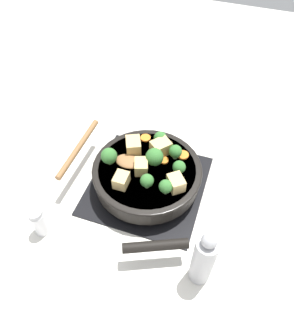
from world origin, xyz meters
TOP-DOWN VIEW (x-y plane):
  - ground_plane at (0.00, 0.00)m, footprint 2.40×2.40m
  - front_burner_grate at (0.00, 0.00)m, footprint 0.31×0.31m
  - skillet_pan at (0.00, -0.00)m, footprint 0.30×0.38m
  - wooden_spoon at (-0.13, 0.00)m, footprint 0.19×0.22m
  - tofu_cube_center_large at (0.02, 0.06)m, footprint 0.06×0.06m
  - tofu_cube_near_handle at (-0.05, 0.05)m, footprint 0.06×0.06m
  - tofu_cube_east_chunk at (-0.01, -0.01)m, footprint 0.05×0.05m
  - tofu_cube_west_chunk at (-0.04, -0.07)m, footprint 0.03×0.04m
  - tofu_cube_back_piece at (0.09, -0.04)m, footprint 0.05×0.06m
  - broccoli_floret_near_spoon at (0.06, 0.06)m, footprint 0.04×0.04m
  - broccoli_floret_center_top at (0.01, 0.02)m, footprint 0.05×0.05m
  - broccoli_floret_east_rim at (-0.10, -0.02)m, footprint 0.04×0.04m
  - broccoli_floret_west_rim at (0.08, 0.01)m, footprint 0.03×0.03m
  - broccoli_floret_north_edge at (0.02, -0.06)m, footprint 0.03×0.03m
  - broccoli_floret_south_cluster at (0.07, -0.06)m, footprint 0.03×0.03m
  - broccoli_floret_mid_floret at (0.01, 0.09)m, footprint 0.04×0.04m
  - carrot_slice_orange_thin at (-0.04, 0.10)m, footprint 0.03×0.03m
  - carrot_slice_near_center at (0.03, 0.04)m, footprint 0.03×0.03m
  - carrot_slice_edge_slice at (0.08, 0.07)m, footprint 0.03×0.03m
  - pepper_mill at (0.19, -0.20)m, footprint 0.05×0.05m
  - salt_shaker at (-0.20, -0.22)m, footprint 0.04×0.04m

SIDE VIEW (x-z plane):
  - ground_plane at x=0.00m, z-range 0.00..0.00m
  - front_burner_grate at x=0.00m, z-range 0.00..0.03m
  - salt_shaker at x=-0.20m, z-range 0.00..0.09m
  - skillet_pan at x=0.00m, z-range 0.03..0.08m
  - carrot_slice_orange_thin at x=-0.04m, z-range 0.08..0.08m
  - carrot_slice_near_center at x=0.03m, z-range 0.08..0.08m
  - carrot_slice_edge_slice at x=0.08m, z-range 0.08..0.08m
  - pepper_mill at x=0.19m, z-range -0.01..0.18m
  - wooden_spoon at x=-0.13m, z-range 0.08..0.09m
  - tofu_cube_west_chunk at x=-0.04m, z-range 0.08..0.11m
  - tofu_cube_east_chunk at x=-0.01m, z-range 0.08..0.11m
  - tofu_cube_back_piece at x=0.09m, z-range 0.08..0.11m
  - tofu_cube_near_handle at x=-0.05m, z-range 0.08..0.12m
  - tofu_cube_center_large at x=0.02m, z-range 0.08..0.12m
  - broccoli_floret_west_rim at x=0.08m, z-range 0.08..0.12m
  - broccoli_floret_north_edge at x=0.02m, z-range 0.08..0.12m
  - broccoli_floret_south_cluster at x=0.07m, z-range 0.08..0.12m
  - broccoli_floret_near_spoon at x=0.06m, z-range 0.08..0.12m
  - broccoli_floret_mid_floret at x=0.01m, z-range 0.08..0.12m
  - broccoli_floret_east_rim at x=-0.10m, z-range 0.08..0.13m
  - broccoli_floret_center_top at x=0.01m, z-range 0.08..0.13m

